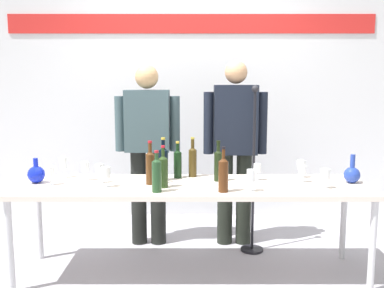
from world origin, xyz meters
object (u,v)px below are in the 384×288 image
at_px(wine_bottle_7, 224,174).
at_px(wine_glass_right_0, 252,176).
at_px(wine_glass_left_1, 64,163).
at_px(wine_glass_right_4, 303,170).
at_px(decanter_blue_left, 37,174).
at_px(wine_glass_left_2, 86,167).
at_px(wine_bottle_5, 193,160).
at_px(wine_bottle_4, 157,174).
at_px(wine_bottle_3, 151,166).
at_px(wine_glass_left_3, 106,173).
at_px(wine_glass_left_0, 101,170).
at_px(wine_bottle_1, 219,164).
at_px(wine_glass_right_1, 326,174).
at_px(wine_bottle_0, 164,162).
at_px(wine_glass_left_4, 51,172).
at_px(wine_glass_right_2, 258,169).
at_px(presenter_left, 148,144).
at_px(presenter_right, 236,142).
at_px(microphone_stand, 254,198).
at_px(wine_glass_right_3, 302,165).
at_px(wine_bottle_2, 164,170).
at_px(wine_bottle_6, 178,162).
at_px(decanter_blue_right, 353,174).

distance_m(wine_bottle_7, wine_glass_right_0, 0.20).
height_order(wine_glass_left_1, wine_glass_right_4, wine_glass_left_1).
relative_size(decanter_blue_left, wine_glass_left_2, 1.31).
xyz_separation_m(decanter_blue_left, wine_bottle_5, (1.21, 0.23, 0.07)).
distance_m(wine_bottle_4, wine_glass_left_1, 0.92).
bearing_deg(wine_bottle_3, wine_glass_left_3, -163.12).
distance_m(decanter_blue_left, wine_glass_left_0, 0.49).
bearing_deg(wine_bottle_1, wine_glass_right_0, -56.65).
bearing_deg(wine_glass_right_1, wine_bottle_0, 167.66).
height_order(wine_glass_left_4, wine_glass_right_2, wine_glass_left_4).
relative_size(wine_glass_left_1, wine_glass_right_0, 1.06).
bearing_deg(presenter_left, wine_glass_left_1, -145.57).
xyz_separation_m(presenter_right, wine_glass_left_1, (-1.44, -0.44, -0.11)).
distance_m(presenter_left, microphone_stand, 1.06).
bearing_deg(decanter_blue_left, wine_glass_right_3, 5.02).
bearing_deg(wine_glass_right_2, wine_bottle_4, -154.23).
bearing_deg(wine_bottle_2, wine_glass_left_3, 179.13).
height_order(wine_glass_left_2, wine_glass_right_2, wine_glass_left_2).
distance_m(wine_bottle_5, wine_glass_right_3, 0.88).
height_order(wine_bottle_1, wine_glass_right_2, wine_bottle_1).
bearing_deg(wine_glass_right_1, wine_bottle_4, -174.99).
height_order(wine_bottle_1, microphone_stand, microphone_stand).
distance_m(wine_bottle_0, wine_bottle_3, 0.16).
distance_m(wine_glass_left_1, wine_glass_right_3, 1.93).
bearing_deg(presenter_right, wine_bottle_7, -100.64).
relative_size(wine_glass_left_1, wine_glass_right_1, 1.16).
distance_m(wine_glass_right_1, microphone_stand, 0.82).
relative_size(wine_bottle_1, wine_glass_right_1, 2.21).
bearing_deg(wine_glass_left_1, wine_glass_left_3, -37.85).
distance_m(wine_bottle_0, wine_glass_left_2, 0.62).
relative_size(wine_glass_left_3, wine_glass_right_0, 0.95).
bearing_deg(wine_glass_left_2, wine_bottle_4, -31.25).
relative_size(decanter_blue_left, wine_glass_right_4, 1.48).
xyz_separation_m(wine_bottle_0, wine_glass_left_3, (-0.41, -0.23, -0.03)).
distance_m(decanter_blue_left, wine_bottle_0, 0.98).
bearing_deg(presenter_left, wine_glass_left_2, -129.10).
xyz_separation_m(wine_bottle_5, wine_bottle_7, (0.22, -0.50, -0.00)).
height_order(presenter_left, wine_bottle_6, presenter_left).
bearing_deg(wine_bottle_7, decanter_blue_left, 169.09).
distance_m(wine_bottle_7, wine_glass_left_1, 1.35).
bearing_deg(wine_glass_right_3, wine_bottle_2, -163.56).
relative_size(wine_glass_left_2, wine_glass_right_0, 0.93).
xyz_separation_m(wine_glass_right_1, wine_glass_right_2, (-0.46, 0.26, -0.01)).
distance_m(wine_bottle_3, wine_glass_left_0, 0.40).
xyz_separation_m(wine_glass_left_2, wine_glass_left_4, (-0.23, -0.15, -0.01)).
bearing_deg(wine_glass_left_3, decanter_blue_left, 166.55).
bearing_deg(wine_bottle_3, wine_bottle_1, 11.24).
bearing_deg(decanter_blue_right, wine_bottle_6, 172.32).
bearing_deg(wine_glass_left_4, wine_glass_right_4, 2.70).
height_order(decanter_blue_right, wine_bottle_6, wine_bottle_6).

